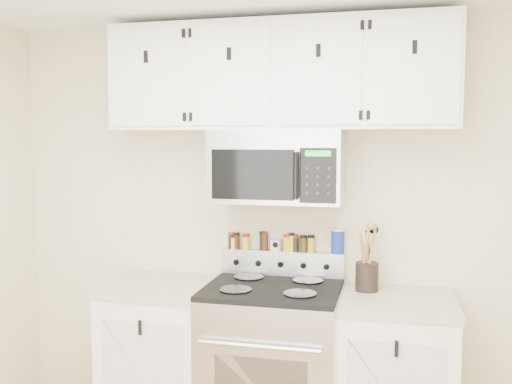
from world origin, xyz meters
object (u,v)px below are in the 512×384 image
(microwave, at_px, (278,166))
(range, at_px, (273,364))
(salt_canister, at_px, (338,241))
(utensil_crock, at_px, (367,274))

(microwave, bearing_deg, range, -90.23)
(range, xyz_separation_m, microwave, (0.00, 0.13, 1.14))
(microwave, height_order, salt_canister, microwave)
(range, distance_m, microwave, 1.15)
(range, bearing_deg, utensil_crock, 14.08)
(microwave, distance_m, utensil_crock, 0.81)
(utensil_crock, distance_m, salt_canister, 0.28)
(range, distance_m, salt_canister, 0.82)
(range, xyz_separation_m, salt_canister, (0.34, 0.28, 0.69))
(utensil_crock, bearing_deg, microwave, -179.54)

